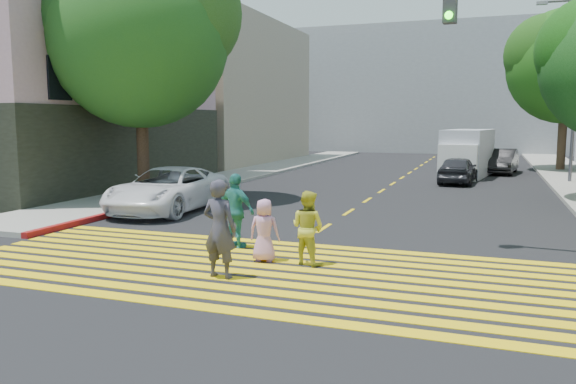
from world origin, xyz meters
The scene contains 20 objects.
ground centered at (0.00, 0.00, 0.00)m, with size 120.00×120.00×0.00m, color black.
sidewalk_left centered at (-8.50, 22.00, 0.07)m, with size 3.00×40.00×0.15m, color gray.
curb_red centered at (-6.90, 6.00, 0.08)m, with size 0.20×8.00×0.16m, color maroon.
crosswalk centered at (0.00, 1.28, 0.01)m, with size 13.40×5.30×0.01m.
lane_line centered at (0.00, 22.50, 0.01)m, with size 0.12×34.40×0.01m.
building_left_pink centered at (-16.00, 12.00, 4.58)m, with size 12.10×14.10×11.00m.
building_left_tan centered at (-16.00, 28.00, 5.00)m, with size 12.00×16.00×10.00m, color tan.
backdrop_block centered at (0.00, 48.00, 6.00)m, with size 30.00×8.00×12.00m, color gray.
tree_left centered at (-7.88, 9.02, 6.38)m, with size 8.41×8.31×9.47m.
tree_right_far centered at (8.44, 27.86, 6.56)m, with size 7.63×7.11×9.71m.
pedestrian_man centered at (-0.49, 0.47, 0.97)m, with size 0.70×0.46×1.93m, color #383643.
pedestrian_woman centered at (0.78, 2.05, 0.79)m, with size 0.77×0.60×1.57m, color gold.
pedestrian_child centered at (-0.17, 1.96, 0.68)m, with size 0.67×0.44×1.37m, color #CC8BB7.
pedestrian_extra centered at (-1.30, 2.94, 0.90)m, with size 1.05×0.44×1.79m, color teal.
white_sedan centered at (-5.78, 7.17, 0.74)m, with size 2.45×5.31×1.48m, color white.
dark_car_near centered at (2.94, 19.23, 0.67)m, with size 1.57×3.91×1.33m, color #24252A.
silver_car centered at (3.32, 28.14, 0.68)m, with size 1.90×4.67×1.35m, color #ACACAC.
dark_car_parked centered at (5.00, 25.44, 0.71)m, with size 1.50×4.31×1.42m, color black.
white_van centered at (3.17, 22.85, 1.21)m, with size 2.75×5.62×2.54m.
street_lamp centered at (7.83, 20.61, 5.02)m, with size 1.98×0.29×8.74m.
Camera 1 is at (4.34, -9.08, 3.04)m, focal length 35.00 mm.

